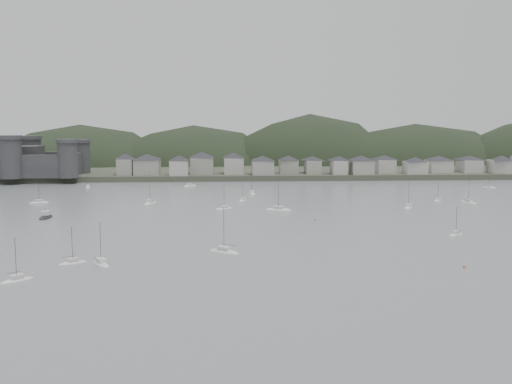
{
  "coord_description": "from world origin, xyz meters",
  "views": [
    {
      "loc": [
        -12.79,
        -133.57,
        31.63
      ],
      "look_at": [
        0.0,
        75.0,
        6.0
      ],
      "focal_mm": 40.0,
      "sensor_mm": 36.0,
      "label": 1
    }
  ],
  "objects": [
    {
      "name": "moored_fleet",
      "position": [
        -0.23,
        65.48,
        0.18
      ],
      "size": [
        238.82,
        176.01,
        13.61
      ],
      "color": "silver",
      "rests_on": "ground"
    },
    {
      "name": "castle",
      "position": [
        -120.0,
        179.8,
        10.96
      ],
      "size": [
        66.0,
        43.0,
        20.0
      ],
      "color": "#343437",
      "rests_on": "far_shore_land"
    },
    {
      "name": "forested_ridge",
      "position": [
        4.83,
        269.4,
        -11.28
      ],
      "size": [
        851.55,
        103.94,
        102.57
      ],
      "color": "black",
      "rests_on": "ground"
    },
    {
      "name": "ground",
      "position": [
        0.0,
        0.0,
        0.0
      ],
      "size": [
        900.0,
        900.0,
        0.0
      ],
      "primitive_type": "plane",
      "color": "slate",
      "rests_on": "ground"
    },
    {
      "name": "far_shore_land",
      "position": [
        0.0,
        295.0,
        1.5
      ],
      "size": [
        900.0,
        250.0,
        3.0
      ],
      "primitive_type": "cube",
      "color": "#383D2D",
      "rests_on": "ground"
    },
    {
      "name": "motor_launch_far",
      "position": [
        -71.16,
        57.21,
        0.28
      ],
      "size": [
        3.71,
        9.27,
        4.16
      ],
      "rotation": [
        0.0,
        0.0,
        3.09
      ],
      "color": "black",
      "rests_on": "ground"
    },
    {
      "name": "waterfront_town",
      "position": [
        50.59,
        183.34,
        8.66
      ],
      "size": [
        451.48,
        28.46,
        12.92
      ],
      "color": "gray",
      "rests_on": "far_shore_land"
    },
    {
      "name": "mooring_buoys",
      "position": [
        8.1,
        57.08,
        0.15
      ],
      "size": [
        194.44,
        138.21,
        0.7
      ],
      "color": "#C06540",
      "rests_on": "ground"
    },
    {
      "name": "sailboat_lead",
      "position": [
        117.48,
        134.44,
        0.19
      ],
      "size": [
        5.84,
        6.26,
        8.92
      ],
      "rotation": [
        0.0,
        0.0,
        0.72
      ],
      "color": "silver",
      "rests_on": "ground"
    }
  ]
}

